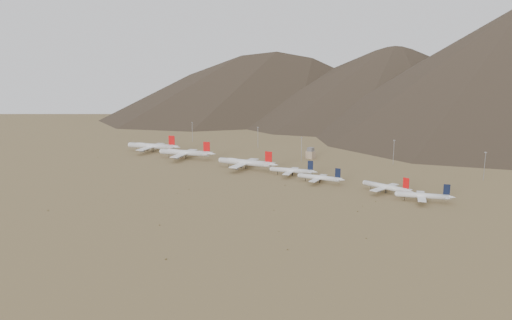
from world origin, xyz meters
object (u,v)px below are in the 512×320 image
Objects in this scene: widebody_west at (152,146)px; widebody_centre at (185,153)px; widebody_east at (246,162)px; narrowbody_a at (293,171)px; narrowbody_b at (320,178)px; control_tower at (311,154)px.

widebody_centre is at bearing -25.04° from widebody_west.
widebody_east reaches higher than narrowbody_a.
widebody_east is 1.42× the size of narrowbody_a.
narrowbody_b is at bearing -22.43° from widebody_centre.
control_tower is (-65.20, 90.61, 0.60)m from narrowbody_b.
widebody_west reaches higher than narrowbody_b.
widebody_centre is 0.99× the size of widebody_east.
narrowbody_b is at bearing -54.26° from control_tower.
widebody_west is at bearing 154.20° from widebody_centre.
narrowbody_a is 3.76× the size of control_tower.
widebody_west is 145.66m from widebody_east.
control_tower is (167.90, 79.34, -1.69)m from widebody_west.
widebody_centre is 1.41× the size of narrowbody_a.
narrowbody_a is at bearing -20.65° from widebody_west.
widebody_west is at bearing 167.13° from narrowbody_b.
widebody_centre is 138.23m from narrowbody_a.
widebody_west is 233.38m from narrowbody_b.
widebody_east reaches higher than control_tower.
widebody_east is at bearing -21.11° from widebody_centre.
narrowbody_a is (53.41, 3.42, -1.69)m from widebody_east.
widebody_centre is at bearing 168.01° from narrowbody_b.
widebody_west is at bearing 164.88° from widebody_east.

